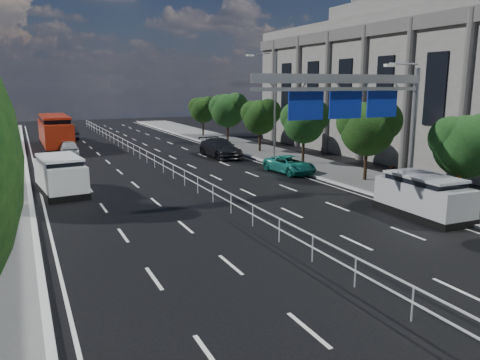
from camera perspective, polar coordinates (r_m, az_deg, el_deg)
ground at (r=14.62m, az=17.84°, el=-14.69°), size 160.00×160.00×0.00m
median_fence at (r=33.71m, az=-9.01°, el=1.54°), size 0.05×85.00×1.02m
overhead_gantry at (r=25.17m, az=14.31°, el=9.59°), size 10.24×0.38×7.45m
streetlight_far at (r=40.54m, az=3.92°, el=9.99°), size 2.78×2.40×9.00m
civic_hall at (r=45.51m, az=21.50°, el=10.74°), size 14.40×36.00×14.35m
far_tree_c at (r=26.38m, az=25.97°, el=4.10°), size 3.52×3.28×4.94m
far_tree_d at (r=31.56m, az=15.39°, el=6.38°), size 3.85×3.59×5.34m
far_tree_e at (r=37.57m, az=7.89°, el=7.26°), size 3.63×3.38×5.13m
far_tree_f at (r=44.03m, az=2.51°, el=7.89°), size 3.52×3.28×5.02m
far_tree_g at (r=50.76m, az=-1.47°, el=8.69°), size 3.96×3.69×5.45m
far_tree_h at (r=57.71m, az=-4.52°, el=8.68°), size 3.41×3.18×4.91m
white_minivan at (r=29.45m, az=-21.04°, el=0.56°), size 2.72×5.31×2.22m
red_bus at (r=50.69m, az=-21.62°, el=5.56°), size 2.72×11.02×3.29m
near_car_silver at (r=45.61m, az=-20.21°, el=3.76°), size 1.65×3.98×1.35m
near_car_dark at (r=57.95m, az=-20.10°, el=5.35°), size 1.81×4.49×1.45m
silver_minivan at (r=24.46m, az=21.43°, el=-1.82°), size 2.24×4.95×2.03m
parked_car_teal at (r=34.09m, az=6.07°, el=1.89°), size 2.50×4.64×1.24m
parked_car_dark at (r=41.33m, az=-2.43°, el=3.91°), size 2.42×5.63×1.62m
pedestrian_a at (r=24.92m, az=24.75°, el=-1.63°), size 0.80×0.66×1.90m
pedestrian_b at (r=27.99m, az=17.88°, el=-0.02°), size 1.01×1.01×1.65m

